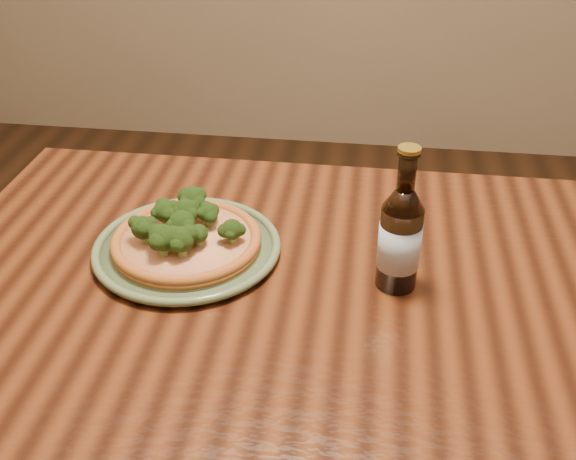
# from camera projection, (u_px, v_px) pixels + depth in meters

# --- Properties ---
(table) EXTENTS (1.60, 0.90, 0.75)m
(table) POSITION_uv_depth(u_px,v_px,m) (439.00, 368.00, 0.99)
(table) COLOR #4F2410
(table) RESTS_ON ground
(plate) EXTENTS (0.30, 0.30, 0.02)m
(plate) POSITION_uv_depth(u_px,v_px,m) (187.00, 248.00, 1.08)
(plate) COLOR #5A6F4C
(plate) RESTS_ON table
(pizza) EXTENTS (0.24, 0.24, 0.07)m
(pizza) POSITION_uv_depth(u_px,v_px,m) (186.00, 237.00, 1.07)
(pizza) COLOR #AD5E27
(pizza) RESTS_ON plate
(beer_bottle) EXTENTS (0.06, 0.06, 0.23)m
(beer_bottle) POSITION_uv_depth(u_px,v_px,m) (400.00, 237.00, 0.97)
(beer_bottle) COLOR black
(beer_bottle) RESTS_ON table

